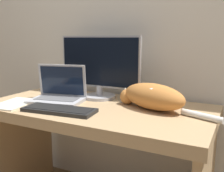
# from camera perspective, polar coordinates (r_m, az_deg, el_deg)

# --- Properties ---
(wall_back) EXTENTS (6.40, 0.06, 2.60)m
(wall_back) POSITION_cam_1_polar(r_m,az_deg,el_deg) (1.85, 2.78, 16.59)
(wall_back) COLOR silver
(wall_back) RESTS_ON ground_plane
(desk) EXTENTS (1.33, 0.68, 0.71)m
(desk) POSITION_cam_1_polar(r_m,az_deg,el_deg) (1.58, -3.49, -9.69)
(desk) COLOR tan
(desk) RESTS_ON ground_plane
(monitor) EXTENTS (0.56, 0.21, 0.40)m
(monitor) POSITION_cam_1_polar(r_m,az_deg,el_deg) (1.69, -2.73, 4.09)
(monitor) COLOR #B2B2B7
(monitor) RESTS_ON desk
(laptop) EXTENTS (0.36, 0.27, 0.22)m
(laptop) POSITION_cam_1_polar(r_m,az_deg,el_deg) (1.66, -11.65, -1.74)
(laptop) COLOR #B7B7BC
(laptop) RESTS_ON desk
(external_keyboard) EXTENTS (0.41, 0.18, 0.02)m
(external_keyboard) POSITION_cam_1_polar(r_m,az_deg,el_deg) (1.43, -11.42, -5.11)
(external_keyboard) COLOR black
(external_keyboard) RESTS_ON desk
(cat) EXTENTS (0.59, 0.30, 0.14)m
(cat) POSITION_cam_1_polar(r_m,az_deg,el_deg) (1.46, 8.80, -2.18)
(cat) COLOR #C67A38
(cat) RESTS_ON desk
(paper_notepad) EXTENTS (0.22, 0.30, 0.01)m
(paper_notepad) POSITION_cam_1_polar(r_m,az_deg,el_deg) (1.67, -20.49, -3.60)
(paper_notepad) COLOR white
(paper_notepad) RESTS_ON desk
(small_toy) EXTENTS (0.06, 0.06, 0.06)m
(small_toy) POSITION_cam_1_polar(r_m,az_deg,el_deg) (1.57, 8.58, -2.82)
(small_toy) COLOR #2D6BB7
(small_toy) RESTS_ON desk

